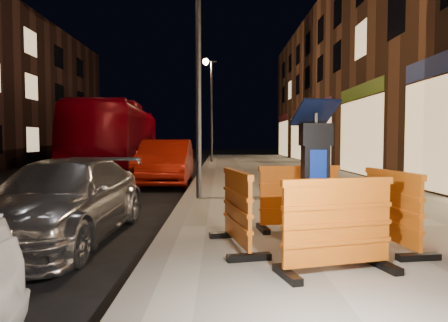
{
  "coord_description": "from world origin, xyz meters",
  "views": [
    {
      "loc": [
        0.72,
        -6.04,
        1.47
      ],
      "look_at": [
        0.8,
        1.0,
        1.1
      ],
      "focal_mm": 32.0,
      "sensor_mm": 36.0,
      "label": 1
    }
  ],
  "objects_px": {
    "barrier_back": "(299,198)",
    "barrier_bldgside": "(392,209)",
    "parking_kiosk": "(315,179)",
    "barrier_kerbside": "(237,209)",
    "bus_doubledecker": "(119,168)",
    "barrier_front": "(338,226)",
    "car_red": "(166,184)",
    "car_silver": "(64,240)"
  },
  "relations": [
    {
      "from": "parking_kiosk",
      "to": "barrier_front",
      "type": "bearing_deg",
      "value": -99.68
    },
    {
      "from": "parking_kiosk",
      "to": "barrier_kerbside",
      "type": "xyz_separation_m",
      "value": [
        -0.95,
        0.0,
        -0.38
      ]
    },
    {
      "from": "parking_kiosk",
      "to": "barrier_front",
      "type": "xyz_separation_m",
      "value": [
        0.0,
        -0.95,
        -0.38
      ]
    },
    {
      "from": "barrier_front",
      "to": "bus_doubledecker",
      "type": "height_order",
      "value": "bus_doubledecker"
    },
    {
      "from": "barrier_kerbside",
      "to": "car_silver",
      "type": "xyz_separation_m",
      "value": [
        -2.51,
        1.01,
        -0.62
      ]
    },
    {
      "from": "parking_kiosk",
      "to": "barrier_kerbside",
      "type": "height_order",
      "value": "parking_kiosk"
    },
    {
      "from": "barrier_back",
      "to": "barrier_kerbside",
      "type": "relative_size",
      "value": 1.0
    },
    {
      "from": "barrier_back",
      "to": "bus_doubledecker",
      "type": "xyz_separation_m",
      "value": [
        -6.45,
        15.21,
        -0.62
      ]
    },
    {
      "from": "parking_kiosk",
      "to": "bus_doubledecker",
      "type": "bearing_deg",
      "value": 102.08
    },
    {
      "from": "car_red",
      "to": "barrier_kerbside",
      "type": "bearing_deg",
      "value": -77.69
    },
    {
      "from": "barrier_bldgside",
      "to": "car_silver",
      "type": "xyz_separation_m",
      "value": [
        -4.41,
        1.01,
        -0.62
      ]
    },
    {
      "from": "car_silver",
      "to": "bus_doubledecker",
      "type": "distance_m",
      "value": 15.45
    },
    {
      "from": "barrier_kerbside",
      "to": "bus_doubledecker",
      "type": "bearing_deg",
      "value": 7.12
    },
    {
      "from": "car_silver",
      "to": "car_red",
      "type": "bearing_deg",
      "value": 87.79
    },
    {
      "from": "barrier_kerbside",
      "to": "car_silver",
      "type": "relative_size",
      "value": 0.3
    },
    {
      "from": "barrier_kerbside",
      "to": "car_silver",
      "type": "height_order",
      "value": "barrier_kerbside"
    },
    {
      "from": "parking_kiosk",
      "to": "barrier_bldgside",
      "type": "height_order",
      "value": "parking_kiosk"
    },
    {
      "from": "parking_kiosk",
      "to": "barrier_back",
      "type": "relative_size",
      "value": 1.4
    },
    {
      "from": "barrier_front",
      "to": "barrier_back",
      "type": "relative_size",
      "value": 1.0
    },
    {
      "from": "barrier_bldgside",
      "to": "bus_doubledecker",
      "type": "xyz_separation_m",
      "value": [
        -7.4,
        16.16,
        -0.62
      ]
    },
    {
      "from": "barrier_back",
      "to": "barrier_bldgside",
      "type": "bearing_deg",
      "value": -51.68
    },
    {
      "from": "parking_kiosk",
      "to": "barrier_back",
      "type": "bearing_deg",
      "value": 80.32
    },
    {
      "from": "parking_kiosk",
      "to": "car_silver",
      "type": "bearing_deg",
      "value": 154.1
    },
    {
      "from": "parking_kiosk",
      "to": "barrier_back",
      "type": "distance_m",
      "value": 1.02
    },
    {
      "from": "barrier_kerbside",
      "to": "bus_doubledecker",
      "type": "height_order",
      "value": "bus_doubledecker"
    },
    {
      "from": "parking_kiosk",
      "to": "barrier_bldgside",
      "type": "bearing_deg",
      "value": -9.68
    },
    {
      "from": "barrier_bldgside",
      "to": "barrier_kerbside",
      "type": "bearing_deg",
      "value": 82.32
    },
    {
      "from": "barrier_front",
      "to": "car_silver",
      "type": "xyz_separation_m",
      "value": [
        -3.46,
        1.96,
        -0.62
      ]
    },
    {
      "from": "barrier_back",
      "to": "bus_doubledecker",
      "type": "height_order",
      "value": "bus_doubledecker"
    },
    {
      "from": "barrier_front",
      "to": "bus_doubledecker",
      "type": "distance_m",
      "value": 18.3
    },
    {
      "from": "parking_kiosk",
      "to": "car_silver",
      "type": "xyz_separation_m",
      "value": [
        -3.46,
        1.01,
        -1.0
      ]
    },
    {
      "from": "barrier_bldgside",
      "to": "car_silver",
      "type": "height_order",
      "value": "barrier_bldgside"
    },
    {
      "from": "parking_kiosk",
      "to": "barrier_bldgside",
      "type": "xyz_separation_m",
      "value": [
        0.95,
        0.0,
        -0.38
      ]
    },
    {
      "from": "barrier_bldgside",
      "to": "bus_doubledecker",
      "type": "distance_m",
      "value": 17.79
    },
    {
      "from": "barrier_front",
      "to": "car_silver",
      "type": "relative_size",
      "value": 0.3
    },
    {
      "from": "barrier_front",
      "to": "car_red",
      "type": "relative_size",
      "value": 0.27
    },
    {
      "from": "barrier_back",
      "to": "barrier_bldgside",
      "type": "height_order",
      "value": "same"
    },
    {
      "from": "barrier_back",
      "to": "barrier_bldgside",
      "type": "relative_size",
      "value": 1.0
    },
    {
      "from": "parking_kiosk",
      "to": "bus_doubledecker",
      "type": "height_order",
      "value": "parking_kiosk"
    },
    {
      "from": "bus_doubledecker",
      "to": "barrier_kerbside",
      "type": "bearing_deg",
      "value": -75.02
    },
    {
      "from": "barrier_front",
      "to": "barrier_kerbside",
      "type": "distance_m",
      "value": 1.34
    },
    {
      "from": "barrier_bldgside",
      "to": "barrier_front",
      "type": "bearing_deg",
      "value": 127.32
    }
  ]
}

